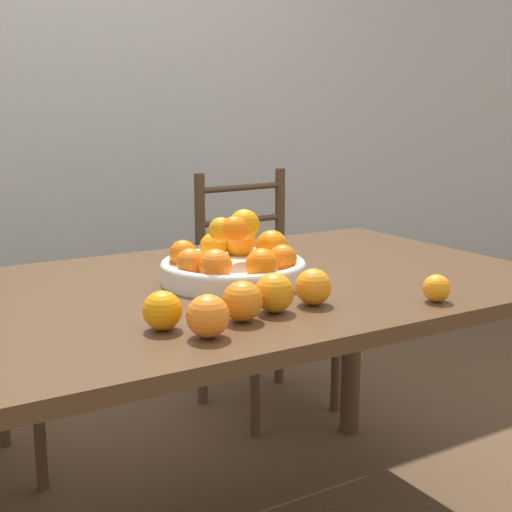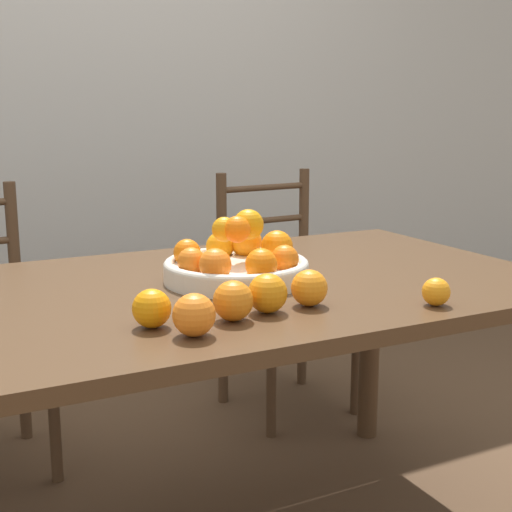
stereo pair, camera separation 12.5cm
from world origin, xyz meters
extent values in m
cube|color=beige|center=(0.00, 1.52, 1.30)|extent=(8.00, 0.06, 2.60)
cube|color=#4C331E|center=(0.00, 0.00, 0.71)|extent=(1.67, 0.96, 0.03)
cylinder|color=#4C331E|center=(0.76, 0.40, 0.35)|extent=(0.07, 0.07, 0.70)
cylinder|color=silver|center=(0.05, 0.01, 0.75)|extent=(0.36, 0.36, 0.04)
torus|color=silver|center=(0.05, 0.01, 0.78)|extent=(0.36, 0.36, 0.02)
sphere|color=orange|center=(0.18, 0.03, 0.81)|extent=(0.08, 0.08, 0.08)
sphere|color=orange|center=(0.13, 0.11, 0.81)|extent=(0.08, 0.08, 0.08)
sphere|color=orange|center=(0.07, 0.13, 0.80)|extent=(0.07, 0.07, 0.07)
sphere|color=orange|center=(-0.04, 0.09, 0.80)|extent=(0.07, 0.07, 0.07)
sphere|color=orange|center=(-0.07, -0.01, 0.80)|extent=(0.07, 0.07, 0.07)
sphere|color=orange|center=(-0.04, -0.07, 0.80)|extent=(0.08, 0.08, 0.08)
sphere|color=orange|center=(0.06, -0.12, 0.80)|extent=(0.08, 0.08, 0.08)
sphere|color=orange|center=(0.14, -0.08, 0.80)|extent=(0.07, 0.07, 0.07)
sphere|color=orange|center=(0.10, 0.03, 0.87)|extent=(0.08, 0.08, 0.08)
sphere|color=orange|center=(0.03, 0.03, 0.86)|extent=(0.06, 0.06, 0.06)
sphere|color=orange|center=(0.05, 0.00, 0.86)|extent=(0.07, 0.07, 0.07)
sphere|color=orange|center=(-0.20, -0.35, 0.77)|extent=(0.08, 0.08, 0.08)
sphere|color=orange|center=(-0.01, -0.27, 0.77)|extent=(0.08, 0.08, 0.08)
sphere|color=orange|center=(-0.09, -0.29, 0.77)|extent=(0.08, 0.08, 0.08)
sphere|color=orange|center=(0.34, -0.39, 0.76)|extent=(0.06, 0.06, 0.06)
sphere|color=orange|center=(-0.26, -0.26, 0.77)|extent=(0.08, 0.08, 0.08)
sphere|color=orange|center=(0.10, -0.27, 0.77)|extent=(0.08, 0.08, 0.08)
cylinder|color=#513823|center=(-0.30, 0.58, 0.22)|extent=(0.04, 0.04, 0.45)
cylinder|color=#513823|center=(0.44, 0.55, 0.22)|extent=(0.04, 0.04, 0.45)
cylinder|color=#513823|center=(0.82, 0.57, 0.22)|extent=(0.04, 0.04, 0.45)
cylinder|color=#513823|center=(0.42, 0.90, 0.46)|extent=(0.04, 0.04, 0.91)
cylinder|color=#513823|center=(0.80, 0.93, 0.46)|extent=(0.04, 0.04, 0.91)
cube|color=#513823|center=(0.62, 0.74, 0.47)|extent=(0.45, 0.43, 0.04)
cylinder|color=#513823|center=(0.61, 0.92, 0.59)|extent=(0.38, 0.05, 0.02)
cylinder|color=#513823|center=(0.61, 0.92, 0.72)|extent=(0.38, 0.05, 0.02)
cylinder|color=#513823|center=(0.61, 0.92, 0.85)|extent=(0.38, 0.05, 0.02)
camera|label=1|loc=(-0.79, -1.48, 1.15)|focal=50.00mm
camera|label=2|loc=(-0.68, -1.54, 1.15)|focal=50.00mm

